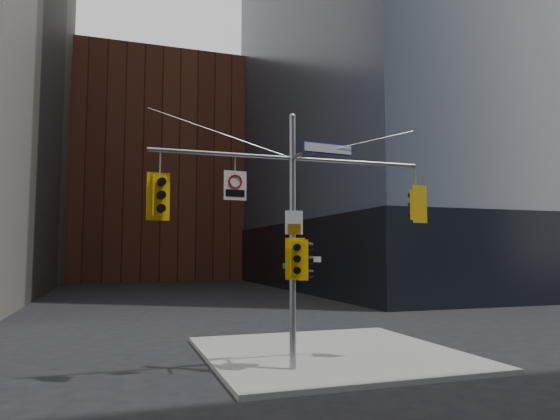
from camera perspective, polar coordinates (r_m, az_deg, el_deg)
ground at (r=12.56m, az=4.74°, el=-20.26°), size 160.00×160.00×0.00m
sidewalk_corner at (r=16.89m, az=5.77°, el=-15.98°), size 8.00×8.00×0.15m
podium_ne at (r=54.14m, az=19.11°, el=-4.96°), size 36.40×36.40×6.00m
brick_midrise at (r=70.14m, az=-14.09°, el=4.03°), size 26.00×20.00×28.00m
signal_assembly at (r=14.01m, az=1.45°, el=-0.44°), size 8.00×0.80×7.30m
traffic_light_west_arm at (r=13.29m, az=-13.59°, el=1.59°), size 0.60×0.52×1.26m
traffic_light_east_arm at (r=15.84m, az=15.30°, el=0.61°), size 0.55×0.48×1.15m
traffic_light_pole_side at (r=14.08m, az=2.72°, el=-5.71°), size 0.45×0.38×1.13m
traffic_light_pole_front at (r=13.71m, az=1.84°, el=-5.59°), size 0.55×0.50×1.16m
street_sign_blade at (r=14.69m, az=5.52°, el=7.00°), size 1.65×0.23×0.32m
regulatory_sign_arm at (r=13.60m, az=-5.14°, el=2.92°), size 0.64×0.12×0.80m
regulatory_sign_pole at (r=13.88m, az=1.61°, el=-1.52°), size 0.51×0.07×0.67m
street_blade_ew at (r=14.13m, az=3.18°, el=-5.66°), size 0.80×0.05×0.16m
street_blade_ns at (r=14.40m, az=0.85°, el=-6.44°), size 0.04×0.78×0.16m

